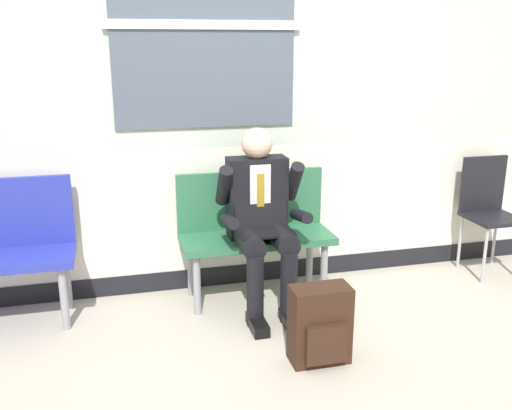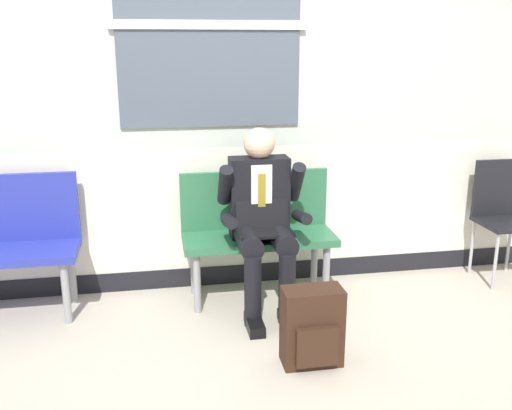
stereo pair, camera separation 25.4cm
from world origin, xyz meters
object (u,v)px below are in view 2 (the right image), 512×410
Objects in this scene: bench_with_person at (257,226)px; person_seated at (262,216)px; backpack at (312,328)px; folding_chair at (501,209)px.

bench_with_person is 0.24m from person_seated.
backpack is 2.03m from folding_chair.
folding_chair is at bearing 29.10° from backpack.
person_seated is at bearing 100.04° from backpack.
folding_chair is (1.75, 0.97, 0.32)m from backpack.
folding_chair is (1.89, -0.00, 0.03)m from bench_with_person.
backpack is at bearing -79.96° from person_seated.
person_seated is 2.69× the size of backpack.
person_seated is (0.00, -0.20, 0.13)m from bench_with_person.
folding_chair is (1.89, 0.19, -0.10)m from person_seated.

